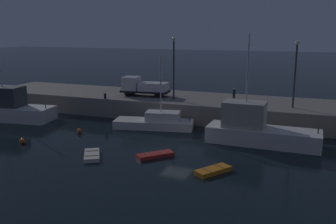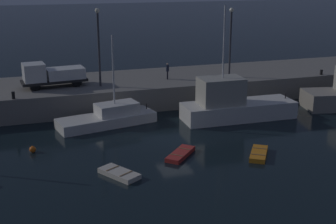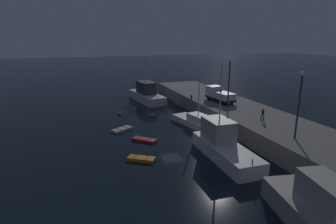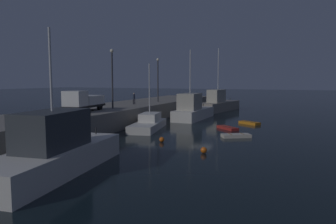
% 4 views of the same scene
% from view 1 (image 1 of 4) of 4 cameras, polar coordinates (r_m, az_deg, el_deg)
% --- Properties ---
extents(ground_plane, '(320.00, 320.00, 0.00)m').
position_cam_1_polar(ground_plane, '(33.39, 1.27, -5.27)').
color(ground_plane, black).
extents(pier_quay, '(59.25, 9.19, 2.22)m').
position_cam_1_polar(pier_quay, '(44.36, 6.52, 0.60)').
color(pier_quay, gray).
rests_on(pier_quay, ground).
extents(fishing_trawler_red, '(10.10, 3.33, 9.89)m').
position_cam_1_polar(fishing_trawler_red, '(34.80, 13.48, -2.56)').
color(fishing_trawler_red, silver).
rests_on(fishing_trawler_red, ground).
extents(fishing_boat_blue, '(8.66, 4.32, 7.59)m').
position_cam_1_polar(fishing_boat_blue, '(39.33, -1.83, -1.51)').
color(fishing_boat_blue, silver).
rests_on(fishing_boat_blue, ground).
extents(fishing_boat_orange, '(11.73, 4.96, 8.77)m').
position_cam_1_polar(fishing_boat_orange, '(47.07, -23.77, 0.64)').
color(fishing_boat_orange, silver).
rests_on(fishing_boat_orange, ground).
extents(dinghy_orange_near, '(2.50, 3.05, 0.36)m').
position_cam_1_polar(dinghy_orange_near, '(31.21, -11.61, -6.51)').
color(dinghy_orange_near, beige).
rests_on(dinghy_orange_near, ground).
extents(rowboat_white_mid, '(2.46, 2.96, 0.37)m').
position_cam_1_polar(rowboat_white_mid, '(27.59, 6.93, -8.89)').
color(rowboat_white_mid, orange).
rests_on(rowboat_white_mid, ground).
extents(dinghy_red_small, '(2.83, 2.92, 0.34)m').
position_cam_1_polar(dinghy_red_small, '(30.67, -1.98, -6.61)').
color(dinghy_red_small, '#B22823').
rests_on(dinghy_red_small, ground).
extents(mooring_buoy_near, '(0.50, 0.50, 0.50)m').
position_cam_1_polar(mooring_buoy_near, '(36.63, -21.43, -4.14)').
color(mooring_buoy_near, orange).
rests_on(mooring_buoy_near, ground).
extents(mooring_buoy_mid, '(0.47, 0.47, 0.47)m').
position_cam_1_polar(mooring_buoy_mid, '(38.57, -13.46, -2.81)').
color(mooring_buoy_mid, orange).
rests_on(mooring_buoy_mid, ground).
extents(lamp_post_west, '(0.44, 0.44, 7.18)m').
position_cam_1_polar(lamp_post_west, '(42.88, 0.89, 7.51)').
color(lamp_post_west, '#38383D').
rests_on(lamp_post_west, pier_quay).
extents(lamp_post_east, '(0.44, 0.44, 6.92)m').
position_cam_1_polar(lamp_post_east, '(40.38, 18.97, 6.33)').
color(lamp_post_east, '#38383D').
rests_on(lamp_post_east, pier_quay).
extents(utility_truck, '(6.12, 2.71, 2.32)m').
position_cam_1_polar(utility_truck, '(45.83, -3.80, 3.93)').
color(utility_truck, black).
rests_on(utility_truck, pier_quay).
extents(dockworker, '(0.38, 0.42, 1.64)m').
position_cam_1_polar(dockworker, '(42.32, 10.09, 2.73)').
color(dockworker, black).
rests_on(dockworker, pier_quay).
extents(bollard_west, '(0.28, 0.28, 0.63)m').
position_cam_1_polar(bollard_west, '(44.60, -9.62, 2.44)').
color(bollard_west, black).
rests_on(bollard_west, pier_quay).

